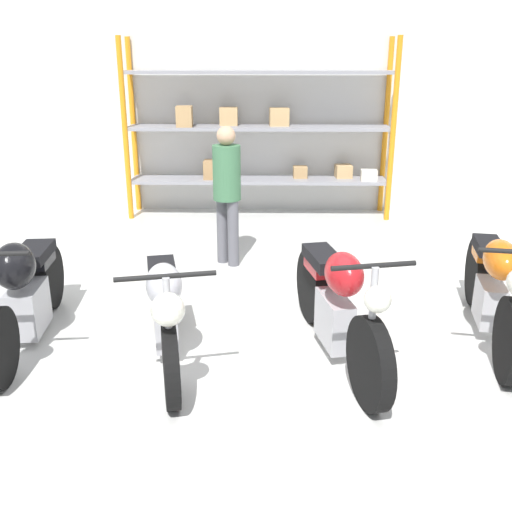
{
  "coord_description": "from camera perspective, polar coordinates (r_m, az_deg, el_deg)",
  "views": [
    {
      "loc": [
        0.1,
        -4.31,
        2.34
      ],
      "look_at": [
        0.0,
        0.4,
        0.7
      ],
      "focal_mm": 40.0,
      "sensor_mm": 36.0,
      "label": 1
    }
  ],
  "objects": [
    {
      "name": "person_browsing",
      "position": [
        6.61,
        -2.93,
        7.06
      ],
      "size": [
        0.45,
        0.45,
        1.63
      ],
      "rotation": [
        0.0,
        0.0,
        4.01
      ],
      "color": "#595960",
      "rests_on": "ground_plane"
    },
    {
      "name": "shelving_rack",
      "position": [
        8.81,
        0.21,
        12.37
      ],
      "size": [
        4.01,
        0.63,
        2.64
      ],
      "color": "orange",
      "rests_on": "ground_plane"
    },
    {
      "name": "motorcycle_silver",
      "position": [
        4.59,
        -9.08,
        -5.19
      ],
      "size": [
        0.74,
        1.93,
        0.98
      ],
      "rotation": [
        0.0,
        0.0,
        -1.35
      ],
      "color": "black",
      "rests_on": "ground_plane"
    },
    {
      "name": "motorcycle_black",
      "position": [
        5.24,
        -22.26,
        -3.45
      ],
      "size": [
        0.64,
        2.07,
        1.04
      ],
      "rotation": [
        0.0,
        0.0,
        -1.47
      ],
      "color": "black",
      "rests_on": "ground_plane"
    },
    {
      "name": "ground_plane",
      "position": [
        4.9,
        -0.1,
        -9.3
      ],
      "size": [
        30.0,
        30.0,
        0.0
      ],
      "primitive_type": "plane",
      "color": "silver"
    },
    {
      "name": "motorcycle_red",
      "position": [
        4.64,
        8.12,
        -4.71
      ],
      "size": [
        0.71,
        2.09,
        1.06
      ],
      "rotation": [
        0.0,
        0.0,
        -1.36
      ],
      "color": "black",
      "rests_on": "ground_plane"
    },
    {
      "name": "back_wall",
      "position": [
        9.13,
        0.59,
        15.79
      ],
      "size": [
        30.0,
        0.08,
        3.6
      ],
      "color": "silver",
      "rests_on": "ground_plane"
    },
    {
      "name": "motorcycle_orange",
      "position": [
        5.31,
        22.7,
        -2.88
      ],
      "size": [
        0.66,
        2.15,
        1.04
      ],
      "rotation": [
        0.0,
        0.0,
        -1.74
      ],
      "color": "black",
      "rests_on": "ground_plane"
    }
  ]
}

